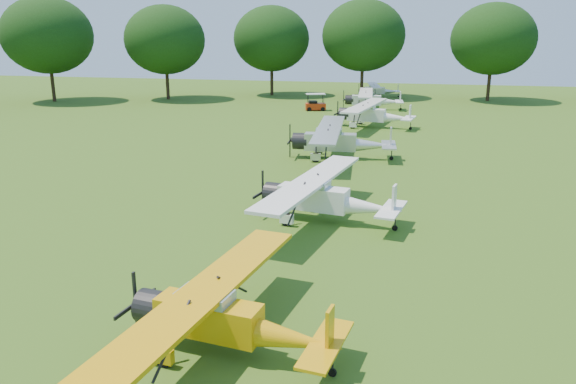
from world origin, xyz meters
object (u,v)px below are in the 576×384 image
(aircraft_2, at_px, (224,315))
(aircraft_6, at_px, (371,99))
(golf_cart, at_px, (315,105))
(aircraft_5, at_px, (372,113))
(aircraft_3, at_px, (324,196))
(aircraft_4, at_px, (338,139))
(aircraft_7, at_px, (378,89))

(aircraft_2, distance_m, aircraft_6, 52.20)
(golf_cart, bearing_deg, aircraft_6, 2.31)
(aircraft_5, bearing_deg, aircraft_3, -81.35)
(aircraft_6, bearing_deg, aircraft_2, -94.14)
(aircraft_5, distance_m, golf_cart, 12.75)
(golf_cart, bearing_deg, aircraft_2, -99.57)
(aircraft_3, height_order, golf_cart, aircraft_3)
(aircraft_2, relative_size, aircraft_6, 0.92)
(aircraft_5, bearing_deg, golf_cart, 133.49)
(aircraft_4, bearing_deg, aircraft_3, -89.65)
(aircraft_3, relative_size, aircraft_7, 1.21)
(aircraft_6, height_order, aircraft_7, aircraft_6)
(aircraft_2, relative_size, aircraft_4, 0.84)
(aircraft_2, height_order, aircraft_6, aircraft_6)
(aircraft_4, xyz_separation_m, aircraft_5, (1.13, 14.10, -0.04))
(aircraft_3, bearing_deg, aircraft_7, 101.20)
(aircraft_6, height_order, golf_cart, aircraft_6)
(aircraft_2, height_order, aircraft_3, aircraft_3)
(aircraft_5, relative_size, aircraft_7, 1.28)
(aircraft_4, height_order, aircraft_6, aircraft_4)
(aircraft_2, bearing_deg, aircraft_6, 98.42)
(aircraft_6, relative_size, aircraft_7, 1.20)
(aircraft_4, distance_m, golf_cart, 25.29)
(aircraft_6, distance_m, golf_cart, 6.53)
(aircraft_4, distance_m, aircraft_6, 26.68)
(aircraft_5, distance_m, aircraft_7, 25.84)
(aircraft_2, relative_size, aircraft_3, 0.92)
(aircraft_7, relative_size, golf_cart, 3.64)
(aircraft_5, relative_size, aircraft_6, 1.07)
(aircraft_2, distance_m, aircraft_5, 39.63)
(aircraft_4, relative_size, golf_cart, 4.80)
(aircraft_3, xyz_separation_m, aircraft_6, (-1.38, 40.40, -0.00))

